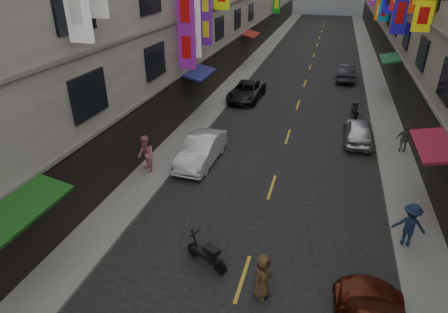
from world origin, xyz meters
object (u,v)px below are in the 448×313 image
Objects in this scene: scooter_crossing at (207,254)px; car_left_mid at (201,150)px; pedestrian_lfar at (146,154)px; pedestrian_rfar at (405,139)px; scooter_far_right at (355,109)px; pedestrian_rnear at (410,225)px; car_right_mid at (358,131)px; pedestrian_crossing at (263,276)px; car_left_far at (246,91)px; car_right_far at (346,72)px.

scooter_crossing is 7.63m from car_left_mid.
pedestrian_lfar is 1.22× the size of pedestrian_rfar.
pedestrian_lfar is at bearing -138.14° from car_left_mid.
scooter_crossing and scooter_far_right have the same top height.
pedestrian_lfar is 1.10× the size of pedestrian_rnear.
scooter_crossing is 0.92× the size of scooter_far_right.
car_right_mid is at bearing -76.40° from pedestrian_rnear.
pedestrian_rnear is 8.29m from pedestrian_rfar.
pedestrian_crossing is (-5.61, -11.96, -0.10)m from pedestrian_rfar.
pedestrian_rnear is (1.44, -13.68, 0.54)m from scooter_far_right.
pedestrian_rfar is at bearing -2.62° from pedestrian_crossing.
scooter_crossing is 2.27m from pedestrian_crossing.
car_left_far is (0.00, 10.74, -0.06)m from car_left_mid.
car_right_mid reaches higher than car_left_far.
pedestrian_rfar reaches higher than pedestrian_crossing.
pedestrian_rfar is at bearing 102.66° from car_right_far.
pedestrian_lfar is at bearing 71.11° from pedestrian_crossing.
car_left_mid is 2.54× the size of pedestrian_rnear.
car_right_far is 2.72× the size of pedestrian_crossing.
car_right_mid is 13.36m from pedestrian_crossing.
scooter_far_right is at bearing 12.01° from pedestrian_crossing.
scooter_crossing is at bearing 66.03° from car_right_mid.
car_right_mid is (8.00, -5.77, 0.01)m from car_left_far.
scooter_crossing is at bearing -78.74° from car_left_far.
car_left_mid is at bearing -87.18° from car_left_far.
car_right_far reaches higher than car_right_mid.
pedestrian_rfar is at bearing -8.12° from scooter_crossing.
car_left_mid reaches higher than scooter_crossing.
pedestrian_lfar is at bearing -6.66° from pedestrian_rnear.
pedestrian_crossing reaches higher than scooter_far_right.
car_left_mid is 9.42m from car_right_mid.
car_left_far is at bearing -35.95° from car_right_mid.
pedestrian_crossing is at bearing 43.56° from pedestrian_rnear.
pedestrian_rfar is at bearing 106.85° from scooter_far_right.
pedestrian_lfar reaches higher than pedestrian_rnear.
car_left_mid is 9.28m from pedestrian_crossing.
car_right_mid is at bearing -26.06° from pedestrian_rfar.
pedestrian_crossing is (-4.67, -3.72, -0.19)m from pedestrian_rnear.
pedestrian_crossing reaches higher than car_left_mid.
car_right_mid is at bearing 8.36° from pedestrian_crossing.
pedestrian_crossing is at bearing 75.69° from car_right_mid.
car_left_far is at bearing 47.44° from car_right_far.
pedestrian_lfar reaches higher than car_left_far.
car_left_far is 3.00× the size of pedestrian_crossing.
car_left_mid is (-2.65, 7.15, 0.28)m from scooter_crossing.
car_right_far is (-0.56, 9.05, 0.27)m from scooter_far_right.
car_right_mid is 0.92× the size of car_right_far.
pedestrian_rnear reaches higher than car_right_far.
car_left_mid is at bearing 53.17° from pedestrian_crossing.
pedestrian_lfar is 1.19× the size of pedestrian_crossing.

